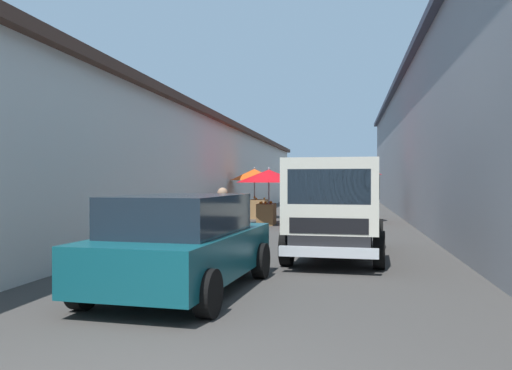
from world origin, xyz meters
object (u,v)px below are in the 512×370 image
Objects in this scene: fruit_stall_far_right at (268,182)px; vendor_by_crates at (223,221)px; fruit_stall_far_left at (353,176)px; delivery_truck at (335,211)px; fruit_stall_near_left at (255,182)px; hatchback_car at (183,243)px.

fruit_stall_far_right is 1.59× the size of vendor_by_crates.
fruit_stall_far_left reaches higher than delivery_truck.
fruit_stall_far_right is 9.11m from vendor_by_crates.
fruit_stall_near_left is at bearing 18.35° from fruit_stall_far_right.
fruit_stall_near_left reaches higher than fruit_stall_far_right.
fruit_stall_far_left is (-1.17, -4.18, 0.24)m from fruit_stall_near_left.
delivery_truck is at bearing 177.57° from fruit_stall_far_left.
delivery_truck is at bearing -162.43° from fruit_stall_far_right.
hatchback_car is 2.64× the size of vendor_by_crates.
vendor_by_crates is at bearing -172.83° from fruit_stall_near_left.
fruit_stall_far_right is at bearing 17.57° from delivery_truck.
fruit_stall_far_left is at bearing -55.86° from fruit_stall_far_right.
fruit_stall_far_right is 0.48× the size of delivery_truck.
hatchback_car is at bearing -179.41° from vendor_by_crates.
vendor_by_crates is (2.61, 0.03, 0.13)m from hatchback_car.
fruit_stall_near_left is 3.44m from fruit_stall_far_right.
vendor_by_crates is (-12.34, -1.55, -0.72)m from fruit_stall_near_left.
fruit_stall_far_left is 0.48× the size of delivery_truck.
vendor_by_crates is (-0.69, 2.18, -0.17)m from delivery_truck.
vendor_by_crates is at bearing -177.04° from fruit_stall_far_right.
hatchback_car is 2.62m from vendor_by_crates.
hatchback_car is 3.96m from delivery_truck.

